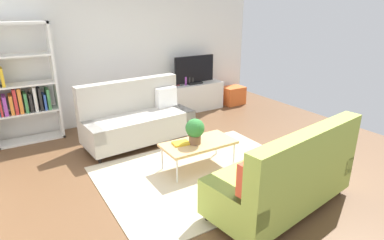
% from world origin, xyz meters
% --- Properties ---
extents(ground_plane, '(7.68, 7.68, 0.00)m').
position_xyz_m(ground_plane, '(0.00, 0.00, 0.00)').
color(ground_plane, brown).
extents(wall_far, '(6.40, 0.12, 2.90)m').
position_xyz_m(wall_far, '(0.00, 2.80, 1.45)').
color(wall_far, white).
rests_on(wall_far, ground_plane).
extents(area_rug, '(2.90, 2.20, 0.01)m').
position_xyz_m(area_rug, '(0.09, -0.21, 0.01)').
color(area_rug, beige).
rests_on(area_rug, ground_plane).
extents(couch_beige, '(1.96, 0.97, 1.10)m').
position_xyz_m(couch_beige, '(-0.26, 1.41, 0.44)').
color(couch_beige, '#B2ADA3').
rests_on(couch_beige, ground_plane).
extents(couch_green, '(2.00, 1.09, 1.10)m').
position_xyz_m(couch_green, '(0.43, -1.43, 0.44)').
color(couch_green, '#A3BC4C').
rests_on(couch_green, ground_plane).
extents(coffee_table, '(1.10, 0.56, 0.42)m').
position_xyz_m(coffee_table, '(0.14, -0.01, 0.39)').
color(coffee_table, tan).
rests_on(coffee_table, ground_plane).
extents(tv_console, '(1.40, 0.44, 0.64)m').
position_xyz_m(tv_console, '(1.59, 2.46, 0.32)').
color(tv_console, silver).
rests_on(tv_console, ground_plane).
extents(tv, '(1.00, 0.20, 0.64)m').
position_xyz_m(tv, '(1.59, 2.44, 0.95)').
color(tv, black).
rests_on(tv, tv_console).
extents(bookshelf, '(1.10, 0.36, 2.10)m').
position_xyz_m(bookshelf, '(-1.94, 2.48, 0.97)').
color(bookshelf, white).
rests_on(bookshelf, ground_plane).
extents(storage_trunk, '(0.52, 0.40, 0.44)m').
position_xyz_m(storage_trunk, '(2.69, 2.36, 0.22)').
color(storage_trunk, orange).
rests_on(storage_trunk, ground_plane).
extents(potted_plant, '(0.28, 0.28, 0.39)m').
position_xyz_m(potted_plant, '(0.07, -0.02, 0.64)').
color(potted_plant, brown).
rests_on(potted_plant, coffee_table).
extents(table_book_0, '(0.26, 0.21, 0.03)m').
position_xyz_m(table_book_0, '(-0.11, 0.08, 0.43)').
color(table_book_0, gold).
rests_on(table_book_0, coffee_table).
extents(vase_0, '(0.12, 0.12, 0.14)m').
position_xyz_m(vase_0, '(1.01, 2.51, 0.71)').
color(vase_0, '#4C72B2').
rests_on(vase_0, tv_console).
extents(vase_1, '(0.10, 0.10, 0.15)m').
position_xyz_m(vase_1, '(1.19, 2.51, 0.72)').
color(vase_1, '#B24C4C').
rests_on(vase_1, tv_console).
extents(bottle_0, '(0.05, 0.05, 0.19)m').
position_xyz_m(bottle_0, '(1.35, 2.42, 0.74)').
color(bottle_0, purple).
rests_on(bottle_0, tv_console).
extents(bottle_1, '(0.04, 0.04, 0.17)m').
position_xyz_m(bottle_1, '(1.45, 2.42, 0.73)').
color(bottle_1, '#262626').
rests_on(bottle_1, tv_console).
extents(bottle_2, '(0.04, 0.04, 0.16)m').
position_xyz_m(bottle_2, '(1.54, 2.42, 0.72)').
color(bottle_2, '#262626').
rests_on(bottle_2, tv_console).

